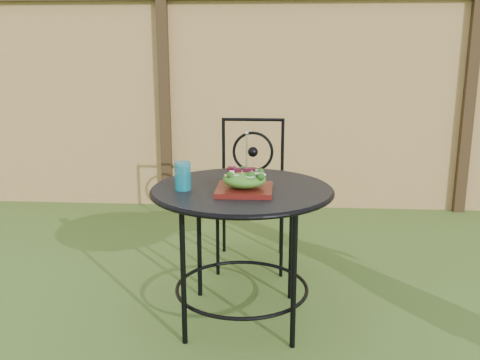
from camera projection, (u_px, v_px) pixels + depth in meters
The scene contains 8 objects.
ground at pixel (334, 329), 2.75m from camera, with size 60.00×60.00×0.00m, color #2A4B18.
fence at pixel (313, 102), 4.65m from camera, with size 8.00×0.12×1.90m.
patio_table at pixel (242, 214), 2.71m from camera, with size 0.92×0.92×0.72m.
patio_chair at pixel (252, 188), 3.53m from camera, with size 0.46×0.46×0.95m.
salad_plate at pixel (244, 190), 2.59m from camera, with size 0.27×0.27×0.02m, color #41090E.
salad at pixel (244, 179), 2.58m from camera, with size 0.21×0.21×0.08m, color #235614.
fork at pixel (247, 153), 2.55m from camera, with size 0.01×0.01×0.18m, color silver.
drinking_glass at pixel (183, 176), 2.62m from camera, with size 0.08×0.08×0.14m, color #0B6E85.
Camera 1 is at (-0.31, -2.51, 1.40)m, focal length 40.00 mm.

